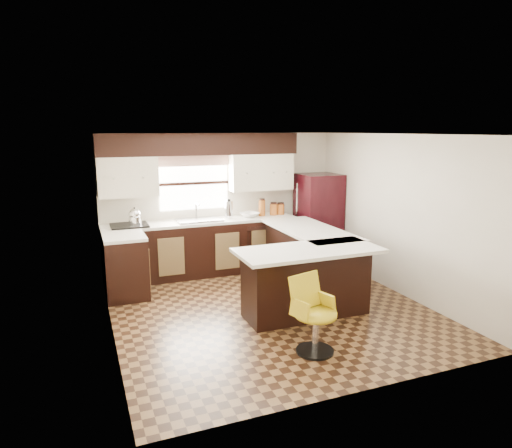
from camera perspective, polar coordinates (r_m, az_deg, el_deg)
name	(u,v)px	position (r m, az deg, el deg)	size (l,w,h in m)	color
floor	(270,309)	(6.49, 1.74, -10.58)	(4.40, 4.40, 0.00)	#49301A
ceiling	(271,134)	(6.00, 1.88, 11.13)	(4.40, 4.40, 0.00)	silver
wall_back	(222,201)	(8.16, -4.32, 2.82)	(4.40, 4.40, 0.00)	beige
wall_front	(366,272)	(4.27, 13.64, -5.84)	(4.40, 4.40, 0.00)	beige
wall_left	(107,239)	(5.66, -18.13, -1.76)	(4.40, 4.40, 0.00)	beige
wall_right	(398,215)	(7.21, 17.32, 1.12)	(4.40, 4.40, 0.00)	beige
base_cab_back	(203,249)	(7.92, -6.70, -3.06)	(3.30, 0.60, 0.90)	black
base_cab_left	(126,268)	(7.07, -15.98, -5.25)	(0.60, 0.70, 0.90)	black
counter_back	(202,222)	(7.81, -6.79, 0.29)	(3.30, 0.60, 0.04)	silver
counter_left	(124,237)	(6.95, -16.20, -1.53)	(0.60, 0.70, 0.04)	silver
soffit	(201,144)	(7.79, -6.90, 9.88)	(3.40, 0.35, 0.36)	black
upper_cab_left	(127,177)	(7.61, -15.77, 5.71)	(0.94, 0.35, 0.64)	beige
upper_cab_right	(261,172)	(8.16, 0.58, 6.53)	(1.14, 0.35, 0.64)	beige
window_pane	(194,183)	(7.97, -7.76, 5.07)	(1.20, 0.02, 0.90)	white
valance	(194,161)	(7.89, -7.77, 7.85)	(1.30, 0.06, 0.18)	#D19B93
sink	(199,220)	(7.77, -7.11, 0.51)	(0.75, 0.45, 0.03)	#B2B2B7
dishwasher	(262,248)	(7.97, 0.81, -3.03)	(0.58, 0.03, 0.78)	black
cooktop	(129,225)	(7.57, -15.56, -0.15)	(0.58, 0.50, 0.03)	black
peninsula_long	(307,260)	(7.24, 6.37, -4.47)	(0.60, 1.95, 0.90)	black
peninsula_return	(306,283)	(6.18, 6.28, -7.33)	(1.65, 0.60, 0.90)	black
counter_pen_long	(310,230)	(7.15, 6.81, -0.78)	(0.84, 1.95, 0.04)	silver
counter_pen_return	(309,251)	(5.96, 6.61, -3.32)	(1.89, 0.84, 0.04)	silver
refrigerator	(318,219)	(8.50, 7.78, 0.60)	(0.72, 0.69, 1.67)	black
bar_chair	(316,316)	(5.20, 7.49, -11.29)	(0.47, 0.47, 0.88)	gold
kettle	(135,216)	(7.56, -14.91, 1.01)	(0.20, 0.20, 0.27)	silver
percolator	(229,210)	(7.91, -3.42, 1.80)	(0.14, 0.14, 0.31)	silver
mixing_bowl	(250,215)	(8.06, -0.79, 1.17)	(0.31, 0.31, 0.08)	white
canister_large	(262,208)	(8.14, 0.75, 2.02)	(0.12, 0.12, 0.28)	#984E19
canister_med	(274,209)	(8.24, 2.21, 1.84)	(0.14, 0.14, 0.20)	#984E19
canister_small	(281,209)	(8.30, 3.08, 1.86)	(0.14, 0.14, 0.19)	#984E19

